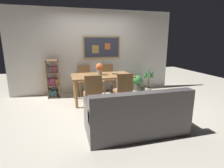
{
  "coord_description": "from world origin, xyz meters",
  "views": [
    {
      "loc": [
        -0.97,
        -4.08,
        1.64
      ],
      "look_at": [
        0.1,
        -0.15,
        0.65
      ],
      "focal_mm": 28.3,
      "sensor_mm": 36.0,
      "label": 1
    }
  ],
  "objects": [
    {
      "name": "potted_palm",
      "position": [
        1.61,
        0.93,
        0.38
      ],
      "size": [
        0.39,
        0.38,
        0.83
      ],
      "color": "#B2ADA3",
      "rests_on": "ground_plane"
    },
    {
      "name": "dining_chair_far_left",
      "position": [
        -0.38,
        1.34,
        0.54
      ],
      "size": [
        0.4,
        0.41,
        0.91
      ],
      "color": "#9E7042",
      "rests_on": "ground_plane"
    },
    {
      "name": "potted_ivy",
      "position": [
        1.41,
        1.33,
        0.29
      ],
      "size": [
        0.32,
        0.32,
        0.52
      ],
      "color": "#4C4742",
      "rests_on": "ground_plane"
    },
    {
      "name": "dining_chair_near_left",
      "position": [
        -0.37,
        -0.21,
        0.54
      ],
      "size": [
        0.4,
        0.41,
        0.91
      ],
      "color": "#9E7042",
      "rests_on": "ground_plane"
    },
    {
      "name": "dining_table",
      "position": [
        0.01,
        0.58,
        0.65
      ],
      "size": [
        1.63,
        0.92,
        0.74
      ],
      "color": "#9E7042",
      "rests_on": "ground_plane"
    },
    {
      "name": "wall_back_with_painting",
      "position": [
        0.0,
        1.61,
        1.3
      ],
      "size": [
        5.2,
        0.14,
        2.6
      ],
      "color": "silver",
      "rests_on": "ground_plane"
    },
    {
      "name": "leather_couch",
      "position": [
        0.24,
        -1.34,
        0.31
      ],
      "size": [
        1.8,
        0.84,
        0.84
      ],
      "color": "#514C4C",
      "rests_on": "ground_plane"
    },
    {
      "name": "ground_plane",
      "position": [
        0.0,
        0.0,
        0.0
      ],
      "size": [
        12.0,
        12.0,
        0.0
      ],
      "primitive_type": "plane",
      "color": "beige"
    },
    {
      "name": "tv_remote",
      "position": [
        0.39,
        0.58,
        0.75
      ],
      "size": [
        0.16,
        0.12,
        0.02
      ],
      "color": "black",
      "rests_on": "dining_table"
    },
    {
      "name": "flower_vase",
      "position": [
        -0.04,
        0.6,
        0.93
      ],
      "size": [
        0.2,
        0.2,
        0.32
      ],
      "color": "tan",
      "rests_on": "dining_table"
    },
    {
      "name": "dining_chair_near_right",
      "position": [
        0.38,
        -0.19,
        0.54
      ],
      "size": [
        0.4,
        0.41,
        0.91
      ],
      "color": "#9E7042",
      "rests_on": "ground_plane"
    },
    {
      "name": "dining_chair_far_right",
      "position": [
        0.37,
        1.32,
        0.54
      ],
      "size": [
        0.4,
        0.41,
        0.91
      ],
      "color": "#9E7042",
      "rests_on": "ground_plane"
    },
    {
      "name": "bookshelf",
      "position": [
        -1.31,
        1.28,
        0.52
      ],
      "size": [
        0.36,
        0.28,
        1.11
      ],
      "color": "#9E7042",
      "rests_on": "ground_plane"
    }
  ]
}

